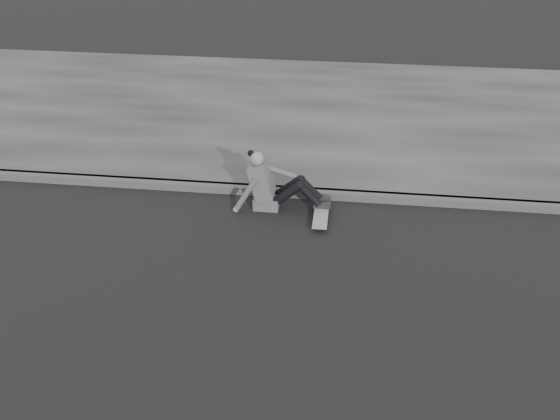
{
  "coord_description": "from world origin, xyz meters",
  "views": [
    {
      "loc": [
        1.32,
        -5.44,
        4.66
      ],
      "look_at": [
        0.51,
        1.33,
        0.5
      ],
      "focal_mm": 40.0,
      "sensor_mm": 36.0,
      "label": 1
    }
  ],
  "objects": [
    {
      "name": "ground",
      "position": [
        0.0,
        0.0,
        0.0
      ],
      "size": [
        80.0,
        80.0,
        0.0
      ],
      "primitive_type": "plane",
      "color": "black",
      "rests_on": "ground"
    },
    {
      "name": "seated_woman",
      "position": [
        0.27,
        2.23,
        0.36
      ],
      "size": [
        1.38,
        0.46,
        0.88
      ],
      "color": "#555558",
      "rests_on": "ground"
    },
    {
      "name": "skateboard",
      "position": [
        1.01,
        1.98,
        0.07
      ],
      "size": [
        0.2,
        0.78,
        0.09
      ],
      "color": "gray",
      "rests_on": "ground"
    },
    {
      "name": "curb",
      "position": [
        0.0,
        2.58,
        0.06
      ],
      "size": [
        24.0,
        0.16,
        0.12
      ],
      "primitive_type": "cube",
      "color": "#494949",
      "rests_on": "ground"
    },
    {
      "name": "sidewalk",
      "position": [
        0.0,
        5.6,
        0.06
      ],
      "size": [
        24.0,
        6.0,
        0.12
      ],
      "primitive_type": "cube",
      "color": "#3A3A3A",
      "rests_on": "ground"
    }
  ]
}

